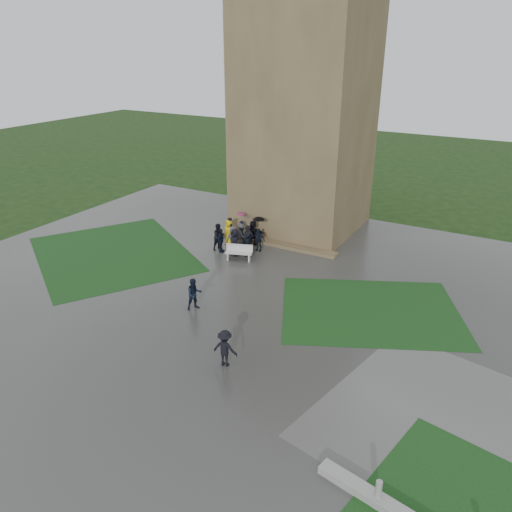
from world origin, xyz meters
The scene contains 10 objects.
ground centered at (0.00, 0.00, 0.00)m, with size 120.00×120.00×0.00m, color black.
plaza centered at (0.00, 2.00, 0.01)m, with size 34.00×34.00×0.02m, color #343432.
lawn_inset_left centered at (-8.50, 4.00, 0.03)m, with size 11.00×9.00×0.01m, color #123513.
lawn_inset_right centered at (8.50, 5.00, 0.03)m, with size 9.00×7.00×0.01m, color #123513.
tower centered at (0.00, 15.00, 9.00)m, with size 8.00×8.00×18.00m, color brown.
tower_plinth centered at (0.00, 10.60, 0.13)m, with size 9.00×0.80×0.22m, color brown.
bench centered at (-0.80, 7.27, 0.53)m, with size 1.79×1.07×0.99m.
visitor_cluster centered at (-1.65, 8.76, 1.04)m, with size 3.25×3.15×2.60m.
pedestrian_mid centered at (0.47, 0.72, 0.87)m, with size 0.83×0.48×1.71m, color black.
pedestrian_near centered at (4.49, -2.64, 0.86)m, with size 1.09×0.56×1.69m, color black.
Camera 1 is at (14.39, -17.56, 12.89)m, focal length 35.00 mm.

